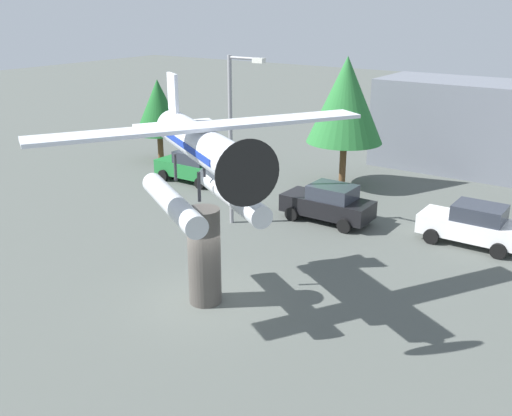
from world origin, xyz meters
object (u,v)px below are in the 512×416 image
object	(u,v)px
car_far_white	(473,224)
storefront_building	(477,127)
car_near_green	(192,166)
tree_east	(346,100)
tree_west	(158,107)
streetlight_primary	(234,129)
display_pedestal	(204,256)
car_mid_black	(328,203)
floatplane_monument	(203,160)

from	to	relation	value
car_far_white	storefront_building	world-z (taller)	storefront_building
car_near_green	tree_east	xyz separation A→B (m)	(7.34, 4.01, 3.84)
car_near_green	tree_east	bearing A→B (deg)	-151.36
tree_west	car_far_white	bearing A→B (deg)	-7.75
streetlight_primary	storefront_building	size ratio (longest dim) A/B	0.66
storefront_building	tree_east	world-z (taller)	tree_east
car_far_white	storefront_building	bearing A→B (deg)	-74.33
storefront_building	tree_east	xyz separation A→B (m)	(-4.94, -7.43, 2.09)
car_near_green	tree_west	xyz separation A→B (m)	(-4.75, 2.43, 2.52)
display_pedestal	car_mid_black	world-z (taller)	display_pedestal
display_pedestal	tree_east	world-z (taller)	tree_east
display_pedestal	floatplane_monument	xyz separation A→B (m)	(0.11, -0.07, 3.33)
car_far_white	tree_east	size ratio (longest dim) A/B	0.60
car_far_white	storefront_building	xyz separation A→B (m)	(-3.30, 11.77, 1.75)
display_pedestal	car_near_green	world-z (taller)	display_pedestal
car_near_green	streetlight_primary	xyz separation A→B (m)	(5.99, -4.02, 3.51)
tree_east	storefront_building	bearing A→B (deg)	56.39
floatplane_monument	tree_east	size ratio (longest dim) A/B	1.35
car_far_white	tree_west	distance (m)	20.67
display_pedestal	floatplane_monument	size ratio (longest dim) A/B	0.35
storefront_building	tree_east	distance (m)	9.17
car_near_green	tree_east	world-z (taller)	tree_east
car_mid_black	tree_west	size ratio (longest dim) A/B	0.82
floatplane_monument	tree_west	distance (m)	19.56
car_far_white	streetlight_primary	bearing A→B (deg)	21.01
car_near_green	storefront_building	distance (m)	16.88
tree_east	car_near_green	bearing A→B (deg)	-151.36
floatplane_monument	display_pedestal	bearing A→B (deg)	-180.00
floatplane_monument	car_near_green	xyz separation A→B (m)	(-9.72, 10.63, -4.12)
display_pedestal	car_near_green	xyz separation A→B (m)	(-9.61, 10.56, -0.78)
streetlight_primary	display_pedestal	bearing A→B (deg)	-61.06
car_far_white	streetlight_primary	xyz separation A→B (m)	(-9.59, -3.68, 3.51)
tree_east	streetlight_primary	bearing A→B (deg)	-99.52
car_near_green	floatplane_monument	bearing A→B (deg)	132.46
car_near_green	car_far_white	distance (m)	15.59
floatplane_monument	tree_west	size ratio (longest dim) A/B	1.85
car_far_white	tree_west	xyz separation A→B (m)	(-20.33, 2.77, 2.52)
streetlight_primary	tree_west	xyz separation A→B (m)	(-10.74, 6.45, -0.98)
floatplane_monument	streetlight_primary	size ratio (longest dim) A/B	1.26
tree_west	tree_east	distance (m)	12.26
car_near_green	car_mid_black	size ratio (longest dim) A/B	1.00
display_pedestal	streetlight_primary	bearing A→B (deg)	118.94
display_pedestal	streetlight_primary	xyz separation A→B (m)	(-3.62, 6.54, 2.72)
storefront_building	tree_west	size ratio (longest dim) A/B	2.24
floatplane_monument	car_near_green	size ratio (longest dim) A/B	2.26
car_near_green	tree_west	bearing A→B (deg)	-27.14
floatplane_monument	car_far_white	xyz separation A→B (m)	(5.86, 10.29, -4.12)
car_mid_black	tree_west	bearing A→B (deg)	-14.93
car_mid_black	tree_east	world-z (taller)	tree_east
floatplane_monument	tree_east	xyz separation A→B (m)	(-2.38, 14.63, -0.27)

